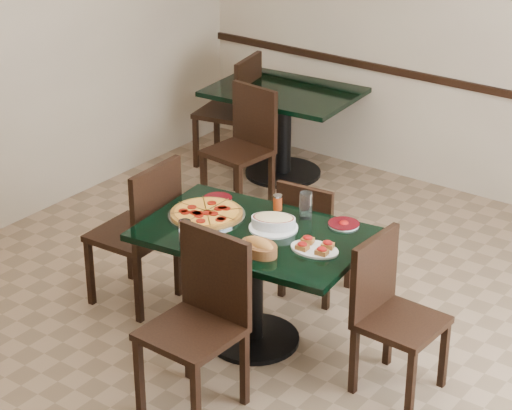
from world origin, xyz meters
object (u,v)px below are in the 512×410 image
Objects in this scene: lasagna_casserole at (273,222)px; chair_right at (389,307)px; chair_far at (311,234)px; back_chair_left at (236,105)px; bread_basket at (259,247)px; bruschetta_platter at (315,247)px; chair_near at (202,312)px; chair_left at (143,226)px; back_chair_near at (245,140)px; back_table at (284,116)px; pepperoni_pizza at (207,213)px; main_table at (254,259)px.

chair_right is at bearing -27.05° from lasagna_casserole.
back_chair_left reaches higher than chair_far.
lasagna_casserole is 1.23× the size of bread_basket.
chair_far reaches higher than bruschetta_platter.
chair_near is 1.13m from chair_left.
back_chair_left is at bearing 54.04° from chair_right.
bruschetta_platter is (0.29, 0.65, 0.21)m from chair_near.
back_chair_near is (-0.43, 1.65, -0.03)m from chair_left.
chair_near reaches higher than lasagna_casserole.
back_table is at bearing 102.51° from back_chair_near.
lasagna_casserole is at bearing 12.93° from pepperoni_pizza.
chair_far is 1.31m from chair_near.
back_chair_left is (-2.66, 2.08, 0.04)m from chair_right.
main_table and back_table have the same top height.
back_chair_near is (-1.27, 1.60, -0.04)m from main_table.
back_chair_near is (0.07, -0.63, 0.00)m from back_table.
chair_far is 0.95m from bread_basket.
bruschetta_platter is at bearing 101.79° from chair_right.
back_chair_left is (-0.45, -0.06, 0.02)m from back_table.
chair_right is at bearing 30.77° from bread_basket.
lasagna_casserole is (1.86, -2.07, 0.25)m from back_chair_left.
main_table is at bearing 97.72° from chair_right.
chair_right is 2.94× the size of lasagna_casserole.
back_table is 0.63m from back_chair_near.
chair_far reaches higher than main_table.
chair_near is at bearing -89.87° from bread_basket.
bruschetta_platter is at bearing 118.62° from chair_far.
main_table is 5.54× the size of bread_basket.
back_table is 4.92× the size of bread_basket.
chair_near is (0.15, -1.30, 0.10)m from chair_far.
lasagna_casserole is at bearing -61.15° from back_table.
chair_left reaches higher than back_chair_left.
pepperoni_pizza is at bearing 128.46° from chair_near.
back_table is at bearing 113.89° from pepperoni_pizza.
lasagna_casserole is 1.02× the size of bruschetta_platter.
chair_left is 2.41m from back_chair_left.
chair_far is 0.84m from bruschetta_platter.
lasagna_casserole is at bearing 30.50° from back_chair_left.
chair_near is 3.23× the size of lasagna_casserole.
bread_basket reaches higher than chair_far.
chair_left reaches higher than pepperoni_pizza.
chair_near is (0.13, -0.64, -0.01)m from main_table.
lasagna_casserole is (-0.80, 0.01, 0.29)m from chair_right.
bruschetta_platter is (0.42, 0.01, 0.21)m from main_table.
back_chair_left is (-0.95, 2.22, -0.01)m from chair_left.
chair_far is 2.32m from back_chair_left.
bruschetta_platter is (0.23, 0.21, -0.02)m from bread_basket.
back_table is at bearing 86.80° from back_chair_left.
chair_right is at bearing 141.66° from chair_far.
chair_left reaches higher than back_chair_near.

